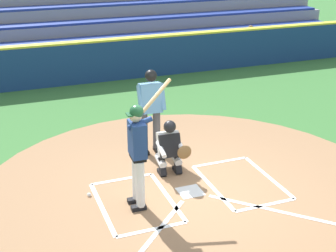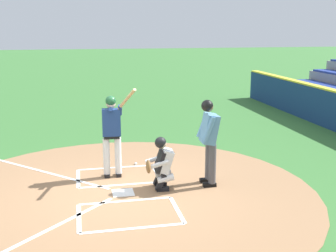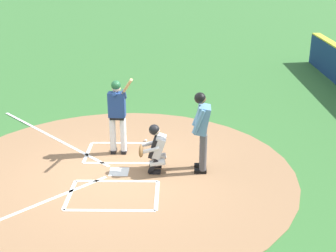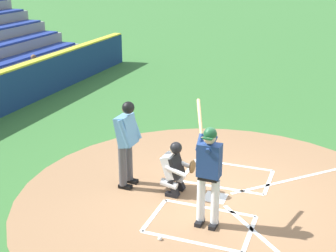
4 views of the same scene
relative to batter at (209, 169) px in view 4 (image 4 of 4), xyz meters
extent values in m
plane|color=#387033|center=(-1.02, -0.11, -1.10)|extent=(120.00, 120.00, 0.00)
cylinder|color=#99704C|center=(-1.02, -0.11, -1.09)|extent=(8.00, 8.00, 0.01)
cube|color=white|center=(-1.02, -0.11, -1.08)|extent=(0.44, 0.44, 0.01)
cube|color=white|center=(-2.07, -1.01, -1.08)|extent=(1.20, 0.08, 0.01)
cube|color=white|center=(-2.07, 0.79, -1.08)|extent=(1.20, 0.08, 0.01)
cube|color=white|center=(-1.47, -0.11, -1.08)|extent=(0.08, 1.80, 0.01)
cube|color=white|center=(-2.67, -0.11, -1.08)|extent=(0.08, 1.80, 0.01)
cube|color=white|center=(0.03, -1.01, -1.08)|extent=(1.20, 0.08, 0.01)
cube|color=white|center=(0.03, 0.79, -1.08)|extent=(1.20, 0.08, 0.01)
cube|color=white|center=(-0.57, -0.11, -1.08)|extent=(0.08, 1.80, 0.01)
cube|color=white|center=(0.63, -0.11, -1.08)|extent=(0.08, 1.80, 0.01)
cube|color=white|center=(-3.12, 1.99, -1.08)|extent=(3.73, 3.73, 0.01)
cylinder|color=white|center=(0.02, 0.14, -0.60)|extent=(0.15, 0.15, 0.84)
cube|color=black|center=(0.05, 0.14, -1.05)|extent=(0.26, 0.13, 0.09)
cylinder|color=white|center=(0.00, -0.12, -0.60)|extent=(0.15, 0.15, 0.84)
cube|color=black|center=(0.04, -0.12, -1.05)|extent=(0.26, 0.13, 0.09)
cube|color=black|center=(0.01, 0.01, -0.13)|extent=(0.23, 0.35, 0.10)
cube|color=navy|center=(0.01, 0.01, 0.18)|extent=(0.26, 0.41, 0.60)
sphere|color=beige|center=(0.03, 0.01, 0.59)|extent=(0.21, 0.21, 0.21)
sphere|color=#1E512D|center=(0.01, 0.01, 0.66)|extent=(0.23, 0.23, 0.23)
cube|color=#1E512D|center=(0.12, 0.01, 0.63)|extent=(0.12, 0.17, 0.02)
cylinder|color=navy|center=(-0.04, 0.03, 0.46)|extent=(0.43, 0.11, 0.21)
cylinder|color=navy|center=(-0.05, -0.18, 0.46)|extent=(0.27, 0.10, 0.29)
cylinder|color=tan|center=(-0.42, -0.30, 0.76)|extent=(0.69, 0.34, 0.53)
cylinder|color=tan|center=(-0.10, -0.16, 0.52)|extent=(0.10, 0.10, 0.08)
cube|color=black|center=(-1.08, -0.93, -1.05)|extent=(0.13, 0.26, 0.09)
cube|color=black|center=(-1.08, -0.89, -0.90)|extent=(0.13, 0.25, 0.37)
cylinder|color=silver|center=(-1.08, -0.99, -0.82)|extent=(0.16, 0.37, 0.21)
cube|color=black|center=(-0.76, -0.95, -1.05)|extent=(0.13, 0.26, 0.09)
cube|color=black|center=(-0.76, -0.91, -0.90)|extent=(0.13, 0.25, 0.37)
cylinder|color=silver|center=(-0.76, -1.01, -0.82)|extent=(0.16, 0.37, 0.21)
cube|color=silver|center=(-0.92, -1.01, -0.48)|extent=(0.41, 0.37, 0.52)
cube|color=black|center=(-0.92, -0.90, -0.48)|extent=(0.43, 0.23, 0.46)
sphere|color=beige|center=(-0.92, -0.94, -0.11)|extent=(0.21, 0.21, 0.21)
sphere|color=black|center=(-0.92, -0.92, -0.09)|extent=(0.24, 0.24, 0.24)
cylinder|color=silver|center=(-1.11, -0.83, -0.50)|extent=(0.11, 0.45, 0.20)
cylinder|color=silver|center=(-0.72, -0.85, -0.50)|extent=(0.11, 0.45, 0.20)
ellipsoid|color=brown|center=(-1.11, -0.63, -0.53)|extent=(0.28, 0.11, 0.28)
cylinder|color=#4C4C51|center=(-1.03, -2.01, -0.59)|extent=(0.16, 0.16, 0.86)
cube|color=black|center=(-1.03, -1.96, -1.05)|extent=(0.14, 0.28, 0.09)
cylinder|color=#4C4C51|center=(-0.75, -2.02, -0.59)|extent=(0.16, 0.16, 0.86)
cube|color=black|center=(-0.75, -1.97, -1.05)|extent=(0.14, 0.28, 0.09)
cube|color=#5B8EB7|center=(-0.89, -1.98, 0.15)|extent=(0.45, 0.38, 0.66)
sphere|color=brown|center=(-0.89, -1.94, 0.62)|extent=(0.22, 0.22, 0.22)
sphere|color=black|center=(-0.89, -1.92, 0.64)|extent=(0.25, 0.25, 0.25)
cylinder|color=#5B8EB7|center=(-1.13, -1.89, 0.18)|extent=(0.11, 0.29, 0.56)
cylinder|color=#5B8EB7|center=(-0.65, -1.91, 0.18)|extent=(0.11, 0.29, 0.56)
sphere|color=white|center=(0.76, -0.61, -1.06)|extent=(0.07, 0.07, 0.07)
cube|color=white|center=(-7.02, -8.59, -0.34)|extent=(0.36, 0.22, 0.46)
sphere|color=brown|center=(-7.02, -8.59, 0.00)|extent=(0.20, 0.20, 0.20)
camera|label=1|loc=(2.12, 7.04, 3.41)|focal=51.95mm
camera|label=2|loc=(-9.32, 0.69, 2.24)|focal=45.95mm
camera|label=3|loc=(-10.26, -1.35, 3.63)|focal=48.64mm
camera|label=4|loc=(7.11, 1.89, 3.46)|focal=50.02mm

